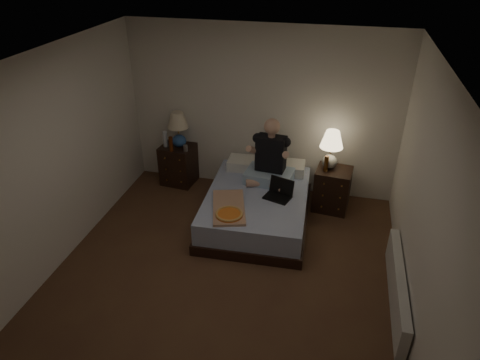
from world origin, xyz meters
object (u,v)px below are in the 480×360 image
(person, at_px, (270,152))
(pizza_box, at_px, (229,215))
(lamp_left, at_px, (178,130))
(beer_bottle_right, at_px, (326,164))
(bed, at_px, (257,207))
(beer_bottle_left, at_px, (171,144))
(radiator, at_px, (397,287))
(soda_can, at_px, (186,148))
(water_bottle, at_px, (165,139))
(nightstand_left, at_px, (179,164))
(nightstand_right, at_px, (332,189))
(lamp_right, at_px, (331,150))
(laptop, at_px, (278,190))

(person, height_order, pizza_box, person)
(lamp_left, height_order, beer_bottle_right, lamp_left)
(bed, distance_m, beer_bottle_left, 1.66)
(beer_bottle_left, bearing_deg, radiator, -28.15)
(lamp_left, distance_m, person, 1.55)
(bed, height_order, beer_bottle_right, beer_bottle_right)
(beer_bottle_left, relative_size, person, 0.25)
(lamp_left, distance_m, beer_bottle_right, 2.28)
(soda_can, bearing_deg, water_bottle, 166.09)
(bed, height_order, lamp_left, lamp_left)
(lamp_left, xyz_separation_m, soda_can, (0.15, -0.14, -0.23))
(nightstand_left, distance_m, radiator, 3.74)
(nightstand_right, bearing_deg, nightstand_left, -178.59)
(soda_can, distance_m, beer_bottle_right, 2.11)
(lamp_left, height_order, lamp_right, lamp_left)
(beer_bottle_left, xyz_separation_m, pizza_box, (1.23, -1.23, -0.27))
(nightstand_left, distance_m, lamp_left, 0.60)
(water_bottle, bearing_deg, soda_can, -13.91)
(lamp_left, relative_size, lamp_right, 1.00)
(lamp_right, distance_m, soda_can, 2.16)
(bed, distance_m, lamp_right, 1.30)
(bed, bearing_deg, beer_bottle_left, 155.72)
(beer_bottle_right, bearing_deg, lamp_left, 173.51)
(pizza_box, bearing_deg, soda_can, 112.31)
(lamp_left, distance_m, water_bottle, 0.26)
(water_bottle, relative_size, laptop, 0.74)
(nightstand_right, height_order, radiator, nightstand_right)
(soda_can, bearing_deg, nightstand_left, 143.84)
(beer_bottle_left, height_order, person, person)
(nightstand_right, bearing_deg, bed, -143.96)
(soda_can, height_order, radiator, soda_can)
(soda_can, xyz_separation_m, pizza_box, (1.01, -1.27, -0.20))
(beer_bottle_right, bearing_deg, nightstand_right, 24.48)
(person, bearing_deg, bed, -98.93)
(lamp_left, distance_m, pizza_box, 1.88)
(bed, xyz_separation_m, nightstand_right, (0.99, 0.57, 0.09))
(nightstand_left, distance_m, nightstand_right, 2.43)
(beer_bottle_left, bearing_deg, laptop, -20.23)
(water_bottle, relative_size, person, 0.27)
(nightstand_left, distance_m, person, 1.69)
(lamp_left, height_order, pizza_box, lamp_left)
(beer_bottle_left, relative_size, radiator, 0.14)
(bed, xyz_separation_m, radiator, (1.78, -1.14, -0.02))
(nightstand_right, distance_m, lamp_right, 0.61)
(water_bottle, xyz_separation_m, radiator, (3.38, -1.86, -0.57))
(nightstand_right, bearing_deg, water_bottle, -177.15)
(lamp_right, relative_size, water_bottle, 2.24)
(beer_bottle_left, bearing_deg, pizza_box, -44.99)
(nightstand_left, relative_size, pizza_box, 0.84)
(nightstand_right, relative_size, radiator, 0.40)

